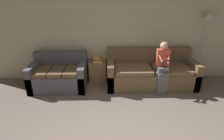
# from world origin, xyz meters

# --- Properties ---
(wall_back) EXTENTS (7.79, 0.06, 2.55)m
(wall_back) POSITION_xyz_m (0.00, 3.05, 1.27)
(wall_back) COLOR #BCB293
(wall_back) RESTS_ON ground_plane
(couch_main) EXTENTS (2.29, 0.95, 0.94)m
(couch_main) POSITION_xyz_m (0.93, 2.55, 0.33)
(couch_main) COLOR brown
(couch_main) RESTS_ON ground_plane
(couch_side) EXTENTS (1.39, 0.91, 0.87)m
(couch_side) POSITION_xyz_m (-1.45, 2.48, 0.32)
(couch_side) COLOR #4C4C56
(couch_side) RESTS_ON ground_plane
(child_left_seated) EXTENTS (0.30, 0.38, 1.24)m
(child_left_seated) POSITION_xyz_m (1.12, 2.16, 0.69)
(child_left_seated) COLOR #56565B
(child_left_seated) RESTS_ON ground_plane
(side_shelf) EXTENTS (0.49, 0.38, 0.58)m
(side_shelf) POSITION_xyz_m (-0.48, 2.80, 0.30)
(side_shelf) COLOR olive
(side_shelf) RESTS_ON ground_plane
(book_stack) EXTENTS (0.27, 0.32, 0.13)m
(book_stack) POSITION_xyz_m (-0.48, 2.80, 0.64)
(book_stack) COLOR gold
(book_stack) RESTS_ON side_shelf
(floor_lamp) EXTENTS (0.35, 0.35, 1.85)m
(floor_lamp) POSITION_xyz_m (2.38, 2.82, 1.58)
(floor_lamp) COLOR #2D2B28
(floor_lamp) RESTS_ON ground_plane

